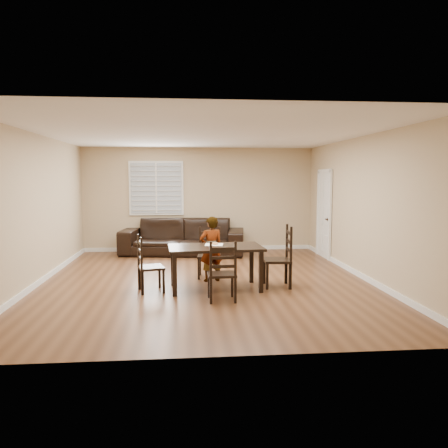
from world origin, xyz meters
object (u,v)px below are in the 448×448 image
(chair_near, at_px, (209,254))
(sofa, at_px, (183,237))
(dining_table, at_px, (215,251))
(chair_right, at_px, (284,259))
(chair_left, at_px, (144,266))
(chair_far, at_px, (223,275))
(child, at_px, (211,249))
(donut, at_px, (215,243))

(chair_near, distance_m, sofa, 2.60)
(dining_table, xyz_separation_m, sofa, (-0.57, 3.55, -0.21))
(dining_table, bearing_deg, chair_right, -0.81)
(chair_left, height_order, chair_right, chair_right)
(chair_far, xyz_separation_m, child, (-0.09, 1.42, 0.17))
(dining_table, distance_m, chair_far, 0.87)
(dining_table, height_order, child, child)
(chair_far, xyz_separation_m, donut, (-0.04, 1.02, 0.33))
(chair_near, bearing_deg, sofa, 107.84)
(child, bearing_deg, donut, 80.51)
(dining_table, bearing_deg, chair_left, -179.07)
(dining_table, bearing_deg, chair_far, -90.29)
(chair_far, bearing_deg, dining_table, -88.16)
(chair_far, distance_m, child, 1.43)
(chair_left, distance_m, child, 1.36)
(dining_table, relative_size, chair_near, 1.71)
(chair_far, distance_m, sofa, 4.44)
(dining_table, height_order, chair_far, chair_far)
(chair_right, height_order, sofa, chair_right)
(chair_near, height_order, chair_left, chair_near)
(chair_far, relative_size, chair_right, 0.88)
(child, xyz_separation_m, sofa, (-0.53, 2.98, -0.16))
(chair_near, xyz_separation_m, donut, (0.05, -0.83, 0.33))
(child, bearing_deg, chair_right, 141.78)
(chair_far, relative_size, chair_left, 1.00)
(chair_near, distance_m, donut, 0.90)
(chair_near, bearing_deg, child, -82.71)
(chair_left, relative_size, chair_right, 0.88)
(chair_near, xyz_separation_m, chair_left, (-1.16, -1.11, -0.00))
(dining_table, distance_m, child, 0.58)
(child, relative_size, donut, 11.48)
(chair_left, xyz_separation_m, chair_right, (2.43, 0.16, 0.06))
(chair_near, xyz_separation_m, child, (0.01, -0.43, 0.17))
(chair_near, relative_size, child, 0.80)
(child, distance_m, donut, 0.43)
(chair_right, bearing_deg, donut, -91.76)
(chair_near, relative_size, sofa, 0.32)
(chair_right, distance_m, sofa, 3.93)
(dining_table, height_order, sofa, sofa)
(chair_far, bearing_deg, chair_right, -143.99)
(chair_right, relative_size, donut, 10.33)
(chair_far, relative_size, sofa, 0.32)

